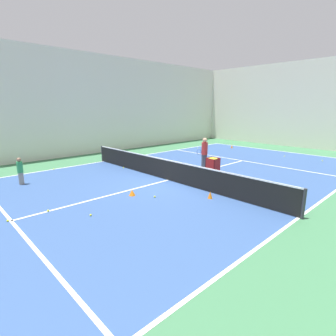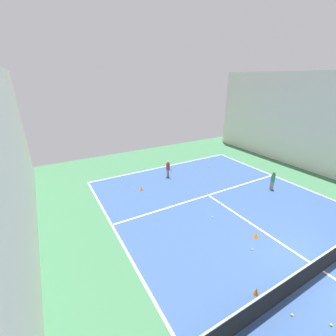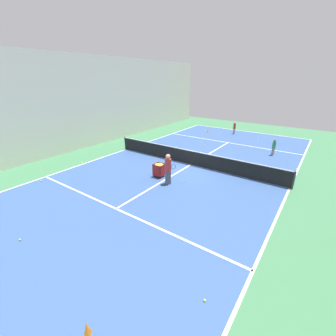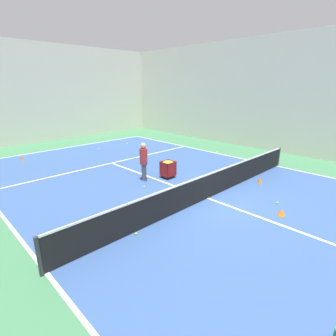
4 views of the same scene
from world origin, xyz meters
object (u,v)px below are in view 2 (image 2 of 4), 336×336
Objects in this scene: tennis_net at (326,260)px; player_near_baseline at (168,168)px; child_midcourt at (273,179)px; training_cone_0 at (142,188)px; training_cone_1 at (256,291)px.

player_near_baseline is (0.77, -10.14, 0.20)m from tennis_net.
tennis_net is 6.57m from child_midcourt.
child_midcourt reaches higher than tennis_net.
training_cone_1 reaches higher than training_cone_0.
training_cone_1 is (6.91, 4.64, -0.56)m from child_midcourt.
child_midcourt reaches higher than training_cone_1.
player_near_baseline is 2.73m from training_cone_0.
tennis_net is 9.73m from training_cone_0.
child_midcourt is 4.51× the size of training_cone_0.
child_midcourt is at bearing 49.38° from player_near_baseline.
player_near_baseline is at bearing -117.69° from child_midcourt.
tennis_net is at bearing 109.52° from training_cone_0.
child_midcourt is 8.26m from training_cone_0.
training_cone_0 is (7.24, -3.95, -0.56)m from child_midcourt.
training_cone_0 is 0.99× the size of training_cone_1.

